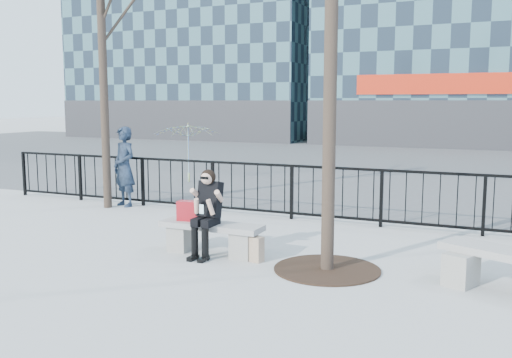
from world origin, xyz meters
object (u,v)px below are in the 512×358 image
at_px(seated_woman, 206,213).
at_px(bench_second, 511,267).
at_px(standing_man, 124,167).
at_px(bench_main, 211,235).

bearing_deg(seated_woman, bench_second, 1.63).
relative_size(bench_second, seated_woman, 1.31).
bearing_deg(bench_second, standing_man, -176.39).
relative_size(bench_main, standing_man, 0.92).
bearing_deg(bench_second, bench_main, -157.38).
xyz_separation_m(bench_second, standing_man, (-8.00, 2.84, 0.58)).
bearing_deg(seated_woman, bench_main, 90.00).
bearing_deg(bench_main, standing_man, 143.22).
height_order(bench_main, seated_woman, seated_woman).
relative_size(bench_main, bench_second, 0.94).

